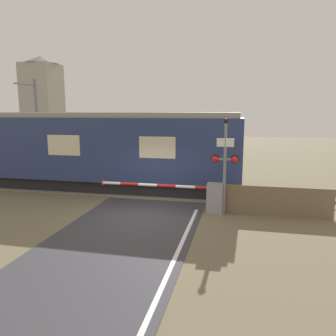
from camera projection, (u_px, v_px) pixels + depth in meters
ground_plane at (143, 215)px, 12.25m from camera, size 80.00×80.00×0.00m
track_bed at (165, 190)px, 15.89m from camera, size 36.00×3.20×0.13m
train at (80, 149)px, 16.50m from camera, size 16.10×2.99×3.77m
crossing_barrier at (205, 196)px, 12.49m from camera, size 4.93×0.44×1.14m
signal_post at (225, 161)px, 11.99m from camera, size 1.00×0.26×3.57m
catenary_pole at (37, 125)px, 19.42m from camera, size 0.20×1.90×5.69m
distant_building at (43, 101)px, 36.77m from camera, size 3.91×3.91×9.79m
roadside_fence at (277, 201)px, 12.04m from camera, size 3.92×0.06×1.10m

